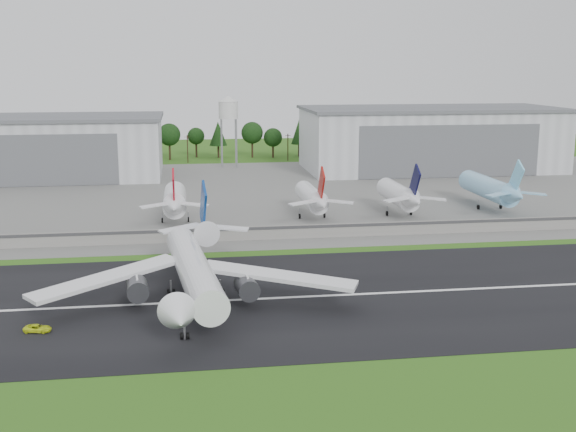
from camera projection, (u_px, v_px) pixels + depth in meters
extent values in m
plane|color=#385F16|center=(330.00, 315.00, 123.33)|extent=(600.00, 600.00, 0.00)
cube|color=black|center=(319.00, 296.00, 133.00)|extent=(320.00, 60.00, 0.10)
cube|color=white|center=(319.00, 296.00, 132.99)|extent=(220.00, 1.00, 0.02)
cube|color=slate|center=(257.00, 193.00, 239.50)|extent=(320.00, 150.00, 0.10)
cube|color=gray|center=(285.00, 232.00, 176.22)|extent=(240.00, 0.50, 3.50)
cube|color=#38383A|center=(285.00, 228.00, 175.67)|extent=(240.00, 0.12, 0.70)
cube|color=silver|center=(32.00, 149.00, 269.43)|extent=(95.00, 42.00, 22.00)
cube|color=#595B60|center=(29.00, 118.00, 267.03)|extent=(97.00, 44.00, 1.20)
cube|color=#595B60|center=(20.00, 161.00, 249.31)|extent=(66.50, 0.30, 18.04)
cube|color=silver|center=(430.00, 140.00, 291.27)|extent=(100.00, 45.00, 24.00)
cube|color=#595B60|center=(431.00, 109.00, 288.67)|extent=(102.00, 47.00, 1.20)
cube|color=#595B60|center=(450.00, 151.00, 269.74)|extent=(70.00, 0.30, 19.68)
cylinder|color=#99999E|center=(222.00, 144.00, 296.33)|extent=(0.50, 0.50, 20.00)
cylinder|color=#99999E|center=(236.00, 142.00, 302.99)|extent=(0.50, 0.50, 20.00)
cylinder|color=silver|center=(228.00, 110.00, 296.88)|extent=(8.00, 8.00, 7.00)
cone|color=silver|center=(228.00, 99.00, 295.91)|extent=(8.40, 8.40, 2.40)
cylinder|color=white|center=(194.00, 269.00, 128.48)|extent=(10.30, 44.36, 5.80)
cone|color=white|center=(179.00, 317.00, 104.04)|extent=(6.39, 6.56, 5.80)
cone|color=white|center=(204.00, 229.00, 154.14)|extent=(6.41, 9.52, 5.51)
cube|color=navy|center=(203.00, 206.00, 152.56)|extent=(1.48, 9.54, 11.13)
cube|color=white|center=(278.00, 276.00, 127.32)|extent=(27.99, 15.62, 2.65)
cylinder|color=#333338|center=(247.00, 287.00, 125.95)|extent=(4.35, 5.86, 3.80)
cube|color=white|center=(227.00, 228.00, 153.78)|extent=(9.47, 5.02, 0.98)
cube|color=white|center=(107.00, 278.00, 126.06)|extent=(26.29, 20.17, 2.65)
cylinder|color=#333338|center=(137.00, 289.00, 125.16)|extent=(4.35, 5.86, 3.80)
cube|color=white|center=(180.00, 228.00, 153.36)|extent=(9.53, 6.57, 0.98)
cube|color=#99999E|center=(192.00, 300.00, 125.50)|extent=(13.03, 30.87, 3.20)
cylinder|color=black|center=(171.00, 293.00, 132.33)|extent=(0.55, 1.53, 1.50)
imported|color=#DAED1B|center=(38.00, 328.00, 115.07)|extent=(4.61, 2.73, 1.20)
cylinder|color=white|center=(175.00, 199.00, 195.74)|extent=(6.14, 24.00, 6.14)
cone|color=white|center=(174.00, 207.00, 180.53)|extent=(5.84, 7.00, 5.84)
cube|color=#B30D1E|center=(174.00, 187.00, 180.02)|extent=(0.45, 8.59, 10.02)
cylinder|color=#99999E|center=(162.00, 218.00, 194.25)|extent=(0.32, 0.32, 3.00)
cylinder|color=#99999E|center=(188.00, 217.00, 195.24)|extent=(0.32, 0.32, 3.00)
cylinder|color=black|center=(162.00, 220.00, 194.39)|extent=(0.40, 1.40, 1.40)
cylinder|color=white|center=(311.00, 197.00, 201.16)|extent=(5.43, 24.00, 5.43)
cone|color=white|center=(321.00, 204.00, 185.94)|extent=(5.16, 7.00, 5.16)
cube|color=#99100B|center=(321.00, 185.00, 185.44)|extent=(0.45, 8.59, 10.02)
cylinder|color=#99999E|center=(300.00, 214.00, 199.59)|extent=(0.32, 0.32, 3.00)
cylinder|color=#99999E|center=(324.00, 213.00, 200.59)|extent=(0.32, 0.32, 3.00)
cylinder|color=black|center=(300.00, 216.00, 199.73)|extent=(0.40, 1.40, 1.40)
cylinder|color=white|center=(397.00, 194.00, 204.68)|extent=(5.77, 24.00, 5.77)
cone|color=white|center=(415.00, 201.00, 189.46)|extent=(5.48, 7.00, 5.48)
cube|color=#080832|center=(415.00, 182.00, 188.96)|extent=(0.45, 8.59, 10.02)
cylinder|color=#99999E|center=(387.00, 211.00, 203.14)|extent=(0.32, 0.32, 3.00)
cylinder|color=#99999E|center=(411.00, 210.00, 204.14)|extent=(0.32, 0.32, 3.00)
cylinder|color=black|center=(387.00, 213.00, 203.29)|extent=(0.40, 1.40, 1.40)
cylinder|color=#8BC9F0|center=(488.00, 188.00, 213.61)|extent=(6.31, 30.00, 6.31)
cone|color=#8BC9F0|center=(516.00, 195.00, 195.49)|extent=(6.00, 7.00, 6.00)
cube|color=#7BD2FC|center=(516.00, 178.00, 194.99)|extent=(0.45, 8.59, 10.02)
cylinder|color=#99999E|center=(478.00, 205.00, 212.14)|extent=(0.32, 0.32, 3.00)
cylinder|color=#99999E|center=(501.00, 204.00, 213.13)|extent=(0.32, 0.32, 3.00)
cylinder|color=black|center=(478.00, 207.00, 212.28)|extent=(0.40, 1.40, 1.40)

